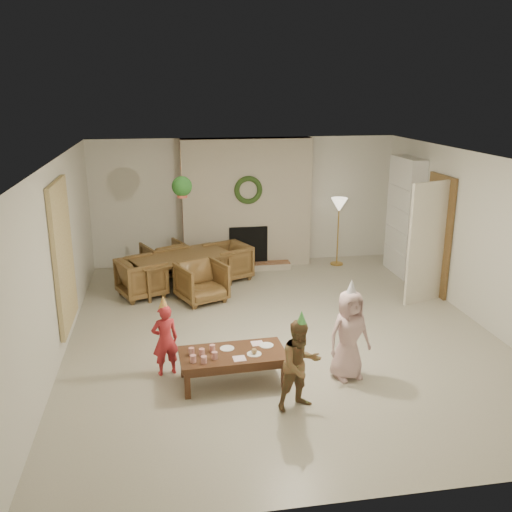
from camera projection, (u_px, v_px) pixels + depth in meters
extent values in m
plane|color=#B7B29E|center=(281.00, 332.00, 8.09)|extent=(7.00, 7.00, 0.00)
plane|color=white|center=(283.00, 159.00, 7.37)|extent=(7.00, 7.00, 0.00)
plane|color=silver|center=(245.00, 201.00, 11.04)|extent=(7.00, 0.00, 7.00)
plane|color=silver|center=(374.00, 369.00, 4.43)|extent=(7.00, 0.00, 7.00)
plane|color=silver|center=(57.00, 260.00, 7.26)|extent=(0.00, 7.00, 7.00)
plane|color=silver|center=(481.00, 240.00, 8.21)|extent=(0.00, 7.00, 7.00)
cube|color=#51151A|center=(247.00, 203.00, 10.85)|extent=(2.50, 0.40, 2.50)
cube|color=brown|center=(250.00, 267.00, 10.86)|extent=(1.60, 0.30, 0.12)
cube|color=black|center=(248.00, 245.00, 10.91)|extent=(0.75, 0.12, 0.75)
torus|color=#213D16|center=(248.00, 190.00, 10.55)|extent=(0.54, 0.10, 0.54)
cylinder|color=gold|center=(337.00, 264.00, 11.21)|extent=(0.25, 0.25, 0.03)
cylinder|color=gold|center=(338.00, 234.00, 11.03)|extent=(0.03, 0.03, 1.22)
cone|color=beige|center=(339.00, 205.00, 10.86)|extent=(0.32, 0.32, 0.27)
cube|color=white|center=(405.00, 217.00, 10.40)|extent=(0.30, 1.00, 2.20)
cube|color=white|center=(401.00, 250.00, 10.58)|extent=(0.30, 0.92, 0.03)
cube|color=white|center=(403.00, 230.00, 10.47)|extent=(0.30, 0.92, 0.03)
cube|color=white|center=(404.00, 209.00, 10.35)|extent=(0.30, 0.92, 0.03)
cube|color=white|center=(406.00, 187.00, 10.24)|extent=(0.30, 0.92, 0.03)
cube|color=#B52124|center=(404.00, 245.00, 10.40)|extent=(0.20, 0.40, 0.24)
cube|color=#284195|center=(401.00, 222.00, 10.47)|extent=(0.20, 0.44, 0.24)
cube|color=#A38F23|center=(406.00, 203.00, 10.22)|extent=(0.20, 0.36, 0.22)
cube|color=brown|center=(438.00, 235.00, 9.40)|extent=(0.05, 0.86, 2.04)
cube|color=beige|center=(427.00, 243.00, 8.99)|extent=(0.77, 0.32, 2.00)
cube|color=beige|center=(63.00, 255.00, 7.45)|extent=(0.06, 1.20, 2.00)
imported|color=brown|center=(182.00, 272.00, 9.79)|extent=(1.94, 1.55, 0.60)
imported|color=brown|center=(202.00, 282.00, 9.18)|extent=(0.94, 0.95, 0.66)
imported|color=brown|center=(165.00, 260.00, 10.38)|extent=(0.94, 0.95, 0.66)
imported|color=brown|center=(142.00, 278.00, 9.39)|extent=(0.95, 0.94, 0.66)
imported|color=brown|center=(228.00, 262.00, 10.27)|extent=(0.95, 0.94, 0.66)
cylinder|color=tan|center=(181.00, 172.00, 8.68)|extent=(0.01, 0.01, 0.70)
cylinder|color=#B14A39|center=(182.00, 194.00, 8.78)|extent=(0.16, 0.16, 0.12)
sphere|color=#1B4F1A|center=(182.00, 186.00, 8.75)|extent=(0.32, 0.32, 0.32)
cube|color=#4D2D19|center=(233.00, 355.00, 6.62)|extent=(1.28, 0.69, 0.06)
cube|color=#4D2D19|center=(233.00, 360.00, 6.64)|extent=(1.18, 0.59, 0.08)
cube|color=#4D2D19|center=(187.00, 385.00, 6.32)|extent=(0.07, 0.07, 0.33)
cube|color=#4D2D19|center=(284.00, 375.00, 6.55)|extent=(0.07, 0.07, 0.33)
cube|color=#4D2D19|center=(183.00, 364.00, 6.80)|extent=(0.07, 0.07, 0.33)
cube|color=#4D2D19|center=(274.00, 355.00, 7.03)|extent=(0.07, 0.07, 0.33)
cylinder|color=silver|center=(193.00, 359.00, 6.36)|extent=(0.07, 0.07, 0.09)
cylinder|color=silver|center=(192.00, 351.00, 6.54)|extent=(0.07, 0.07, 0.09)
cylinder|color=silver|center=(204.00, 360.00, 6.34)|extent=(0.07, 0.07, 0.09)
cylinder|color=silver|center=(202.00, 352.00, 6.52)|extent=(0.07, 0.07, 0.09)
cylinder|color=silver|center=(215.00, 355.00, 6.44)|extent=(0.07, 0.07, 0.09)
cylinder|color=silver|center=(212.00, 348.00, 6.62)|extent=(0.07, 0.07, 0.09)
cylinder|color=white|center=(227.00, 348.00, 6.71)|extent=(0.18, 0.18, 0.01)
cylinder|color=white|center=(254.00, 354.00, 6.56)|extent=(0.18, 0.18, 0.01)
cylinder|color=white|center=(266.00, 345.00, 6.78)|extent=(0.18, 0.18, 0.01)
sphere|color=tan|center=(254.00, 351.00, 6.55)|extent=(0.07, 0.07, 0.07)
cube|color=#FFBBD8|center=(239.00, 359.00, 6.45)|extent=(0.15, 0.15, 0.01)
cube|color=#FFBBD8|center=(257.00, 343.00, 6.84)|extent=(0.15, 0.15, 0.01)
imported|color=#B7272D|center=(165.00, 340.00, 6.78)|extent=(0.38, 0.29, 0.91)
cone|color=#D0CF45|center=(163.00, 302.00, 6.64)|extent=(0.14, 0.14, 0.17)
imported|color=brown|center=(300.00, 365.00, 6.04)|extent=(0.59, 0.52, 1.03)
cone|color=#54C557|center=(302.00, 318.00, 5.88)|extent=(0.13, 0.13, 0.17)
imported|color=#CEA5A5|center=(349.00, 335.00, 6.67)|extent=(0.61, 0.47, 1.12)
cone|color=silver|center=(352.00, 288.00, 6.50)|extent=(0.15, 0.15, 0.20)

